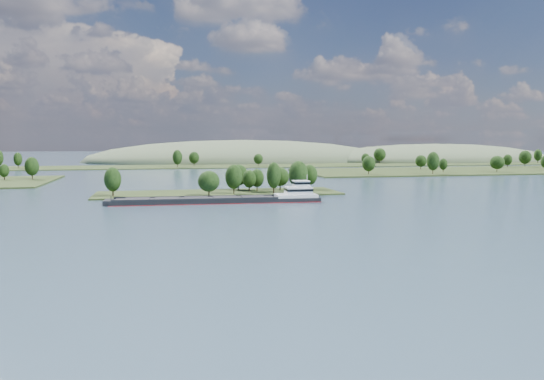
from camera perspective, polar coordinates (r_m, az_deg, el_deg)
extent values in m
plane|color=#314556|center=(162.14, -3.42, -2.53)|extent=(1800.00, 1800.00, 0.00)
cube|color=#243216|center=(221.24, -5.74, -0.40)|extent=(100.00, 30.00, 1.20)
cylinder|color=black|center=(215.52, 0.18, 0.19)|extent=(0.50, 0.50, 4.19)
ellipsoid|color=black|center=(215.10, 0.18, 1.60)|extent=(5.91, 5.91, 10.76)
cylinder|color=black|center=(231.78, -3.65, 0.48)|extent=(0.50, 0.50, 3.61)
ellipsoid|color=black|center=(231.43, -3.65, 1.61)|extent=(8.76, 8.76, 9.29)
cylinder|color=black|center=(214.88, -4.12, 0.12)|extent=(0.50, 0.50, 3.88)
ellipsoid|color=black|center=(214.48, -4.13, 1.43)|extent=(7.07, 7.07, 9.97)
cylinder|color=black|center=(224.63, -2.46, 0.25)|extent=(0.50, 0.50, 2.97)
ellipsoid|color=black|center=(224.32, -2.46, 1.21)|extent=(5.88, 5.88, 7.65)
cylinder|color=black|center=(207.99, -6.80, -0.18)|extent=(0.50, 0.50, 3.20)
ellipsoid|color=black|center=(207.64, -6.81, 0.94)|extent=(8.58, 8.58, 8.23)
cylinder|color=black|center=(213.83, -16.74, -0.15)|extent=(0.50, 0.50, 3.69)
ellipsoid|color=black|center=(213.44, -16.77, 1.11)|extent=(6.57, 6.57, 9.50)
cylinder|color=black|center=(227.45, -1.62, 0.32)|extent=(0.50, 0.50, 3.05)
ellipsoid|color=black|center=(227.14, -1.62, 1.30)|extent=(6.05, 6.05, 7.84)
cylinder|color=black|center=(234.81, 4.03, 0.53)|extent=(0.50, 0.50, 3.55)
ellipsoid|color=black|center=(234.47, 4.04, 1.63)|extent=(7.29, 7.29, 9.12)
cylinder|color=black|center=(217.28, 2.84, 0.25)|extent=(0.50, 0.50, 4.33)
ellipsoid|color=black|center=(216.84, 2.85, 1.69)|extent=(8.10, 8.10, 11.13)
cylinder|color=black|center=(231.21, 0.88, 0.43)|extent=(0.50, 0.50, 3.20)
ellipsoid|color=black|center=(230.89, 0.88, 1.43)|extent=(8.01, 8.01, 8.24)
cylinder|color=black|center=(317.30, -24.38, 1.42)|extent=(0.50, 0.50, 4.00)
ellipsoid|color=black|center=(317.02, -24.42, 2.34)|extent=(7.52, 7.52, 10.29)
cylinder|color=black|center=(319.67, -26.84, 1.24)|extent=(0.50, 0.50, 2.80)
ellipsoid|color=black|center=(319.46, -26.87, 1.87)|extent=(5.28, 5.28, 7.20)
cube|color=#243216|center=(423.94, 24.83, 1.92)|extent=(320.00, 90.00, 1.60)
cylinder|color=black|center=(334.96, 10.35, 1.99)|extent=(0.50, 0.50, 3.78)
ellipsoid|color=black|center=(334.71, 10.36, 2.81)|extent=(8.19, 8.19, 9.72)
cylinder|color=black|center=(470.84, 25.55, 2.55)|extent=(0.50, 0.50, 4.23)
ellipsoid|color=black|center=(470.64, 25.58, 3.20)|extent=(9.68, 9.68, 10.88)
cylinder|color=black|center=(386.50, 23.04, 2.08)|extent=(0.50, 0.50, 3.54)
ellipsoid|color=black|center=(386.29, 23.06, 2.74)|extent=(9.53, 9.53, 9.11)
cylinder|color=black|center=(347.63, 16.91, 2.03)|extent=(0.50, 0.50, 4.59)
ellipsoid|color=black|center=(347.36, 16.94, 2.99)|extent=(7.88, 7.88, 11.81)
cylinder|color=black|center=(369.76, 17.93, 2.07)|extent=(0.50, 0.50, 3.01)
ellipsoid|color=black|center=(369.57, 17.95, 2.66)|extent=(5.47, 5.47, 7.75)
cylinder|color=black|center=(401.45, 15.71, 2.41)|extent=(0.50, 0.50, 3.38)
ellipsoid|color=black|center=(401.26, 15.72, 3.02)|extent=(8.19, 8.19, 8.68)
cylinder|color=black|center=(453.86, 24.00, 2.46)|extent=(0.50, 0.50, 3.31)
ellipsoid|color=black|center=(453.70, 24.02, 3.00)|extent=(6.95, 6.95, 8.52)
cube|color=#243216|center=(440.02, -8.88, 2.47)|extent=(900.00, 60.00, 1.20)
cylinder|color=black|center=(453.70, 10.02, 2.83)|extent=(0.50, 0.50, 3.36)
ellipsoid|color=black|center=(453.53, 10.03, 3.37)|extent=(7.12, 7.12, 8.65)
cylinder|color=black|center=(443.64, -8.38, 2.83)|extent=(0.50, 0.50, 3.86)
ellipsoid|color=black|center=(443.45, -8.39, 3.46)|extent=(8.56, 8.56, 9.93)
cylinder|color=black|center=(549.77, 26.67, 2.82)|extent=(0.50, 0.50, 4.20)
ellipsoid|color=black|center=(549.60, 26.69, 3.38)|extent=(7.23, 7.23, 10.80)
cylinder|color=black|center=(496.28, 11.50, 3.09)|extent=(0.50, 0.50, 4.60)
ellipsoid|color=black|center=(496.09, 11.51, 3.77)|extent=(11.08, 11.08, 11.82)
cylinder|color=black|center=(448.63, -25.64, 2.38)|extent=(0.50, 0.50, 3.95)
ellipsoid|color=black|center=(448.43, -25.67, 3.03)|extent=(6.33, 6.33, 10.16)
cylinder|color=black|center=(437.44, -1.48, 2.81)|extent=(0.50, 0.50, 3.33)
ellipsoid|color=black|center=(437.27, -1.49, 3.37)|extent=(7.78, 7.78, 8.56)
cylinder|color=black|center=(421.74, -10.13, 2.71)|extent=(0.50, 0.50, 4.51)
ellipsoid|color=black|center=(421.51, -10.14, 3.49)|extent=(7.54, 7.54, 11.60)
ellipsoid|color=#47573C|center=(583.05, 17.17, 3.01)|extent=(260.00, 140.00, 36.00)
ellipsoid|color=#47573C|center=(545.74, -3.15, 3.10)|extent=(320.00, 160.00, 44.00)
cube|color=black|center=(190.04, -5.90, -1.23)|extent=(74.38, 11.81, 2.04)
cube|color=maroon|center=(190.09, -5.90, -1.35)|extent=(74.57, 12.00, 0.23)
cube|color=black|center=(194.02, -8.18, -0.73)|extent=(57.41, 2.35, 0.74)
cube|color=black|center=(185.00, -8.09, -1.03)|extent=(57.41, 2.35, 0.74)
cube|color=black|center=(189.53, -8.14, -0.92)|extent=(55.83, 10.24, 0.28)
cube|color=black|center=(189.95, -14.30, -0.93)|extent=(8.59, 7.88, 0.32)
cube|color=black|center=(189.45, -11.22, -0.89)|extent=(8.59, 7.88, 0.32)
cube|color=black|center=(189.50, -8.14, -0.83)|extent=(8.59, 7.88, 0.32)
cube|color=black|center=(190.10, -5.07, -0.78)|extent=(8.59, 7.88, 0.32)
cube|color=black|center=(191.23, -2.03, -0.72)|extent=(8.59, 7.88, 0.32)
cube|color=black|center=(191.04, -17.20, -1.29)|extent=(3.06, 8.43, 1.85)
cylinder|color=black|center=(190.79, -16.93, -0.90)|extent=(0.23, 0.23, 2.04)
cube|color=white|center=(194.02, 2.58, -0.60)|extent=(15.12, 9.40, 1.11)
cube|color=white|center=(194.04, 2.85, -0.05)|extent=(9.51, 7.72, 2.78)
cube|color=black|center=(194.00, 2.85, 0.06)|extent=(9.70, 7.92, 0.83)
cube|color=white|center=(194.03, 3.12, 0.67)|extent=(5.75, 5.75, 2.04)
cube|color=black|center=(194.00, 3.12, 0.77)|extent=(5.94, 5.94, 0.74)
cube|color=white|center=(193.94, 3.12, 0.99)|extent=(6.13, 6.13, 0.19)
cylinder|color=white|center=(194.40, 3.79, 1.33)|extent=(0.19, 0.19, 2.41)
cylinder|color=black|center=(195.83, 1.88, 1.10)|extent=(0.48, 0.48, 1.11)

